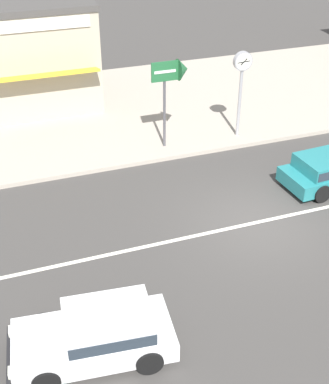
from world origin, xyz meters
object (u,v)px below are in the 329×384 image
at_px(shopfront_corner_warung, 31,49).
at_px(street_clock, 242,73).
at_px(hatchback_white_0, 99,333).
at_px(arrow_signboard, 178,74).

bearing_deg(shopfront_corner_warung, street_clock, -44.03).
bearing_deg(hatchback_white_0, shopfront_corner_warung, 86.79).
bearing_deg(shopfront_corner_warung, hatchback_white_0, -93.21).
height_order(street_clock, shopfront_corner_warung, shopfront_corner_warung).
xyz_separation_m(hatchback_white_0, arrow_signboard, (5.17, 8.72, 2.33)).
xyz_separation_m(street_clock, arrow_signboard, (-2.49, 0.04, 0.25)).
bearing_deg(hatchback_white_0, street_clock, 48.60).
relative_size(street_clock, shopfront_corner_warung, 0.53).
height_order(hatchback_white_0, shopfront_corner_warung, shopfront_corner_warung).
height_order(hatchback_white_0, street_clock, street_clock).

